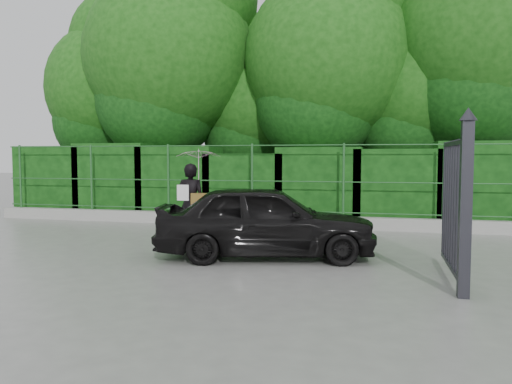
# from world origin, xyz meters

# --- Properties ---
(ground) EXTENTS (80.00, 80.00, 0.00)m
(ground) POSITION_xyz_m (0.00, 0.00, 0.00)
(ground) COLOR gray
(kerb) EXTENTS (14.00, 0.25, 0.30)m
(kerb) POSITION_xyz_m (0.00, 4.50, 0.15)
(kerb) COLOR #9E9E99
(kerb) RESTS_ON ground
(fence) EXTENTS (14.13, 0.06, 1.80)m
(fence) POSITION_xyz_m (0.22, 4.50, 1.20)
(fence) COLOR #245928
(fence) RESTS_ON kerb
(hedge) EXTENTS (14.20, 1.20, 2.15)m
(hedge) POSITION_xyz_m (-0.03, 5.50, 1.02)
(hedge) COLOR black
(hedge) RESTS_ON ground
(trees) EXTENTS (17.10, 6.15, 8.08)m
(trees) POSITION_xyz_m (1.14, 7.74, 4.62)
(trees) COLOR black
(trees) RESTS_ON ground
(gate) EXTENTS (0.22, 2.33, 2.36)m
(gate) POSITION_xyz_m (4.60, -0.72, 1.19)
(gate) COLOR #26262C
(gate) RESTS_ON ground
(woman) EXTENTS (0.91, 0.91, 1.93)m
(woman) POSITION_xyz_m (-0.08, 1.76, 1.26)
(woman) COLOR black
(woman) RESTS_ON ground
(car) EXTENTS (4.04, 2.33, 1.29)m
(car) POSITION_xyz_m (1.64, 0.66, 0.65)
(car) COLOR black
(car) RESTS_ON ground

